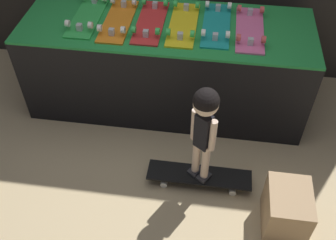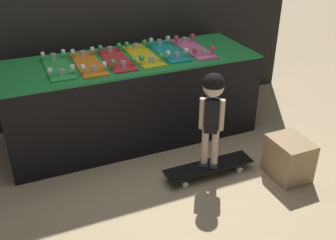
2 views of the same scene
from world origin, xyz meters
name	(u,v)px [view 1 (image 1 of 2)]	position (x,y,z in m)	size (l,w,h in m)	color
ground_plane	(159,140)	(0.00, 0.00, 0.00)	(16.00, 16.00, 0.00)	tan
display_rack	(167,65)	(0.00, 0.50, 0.40)	(2.31, 0.82, 0.80)	black
skateboard_green_on_rack	(88,15)	(-0.64, 0.52, 0.81)	(0.21, 0.63, 0.09)	green
skateboard_orange_on_rack	(118,20)	(-0.38, 0.49, 0.81)	(0.21, 0.63, 0.09)	orange
skateboard_red_on_rack	(151,21)	(-0.13, 0.50, 0.81)	(0.21, 0.63, 0.09)	red
skateboard_yellow_on_rack	(183,23)	(0.13, 0.51, 0.81)	(0.21, 0.63, 0.09)	yellow
skateboard_teal_on_rack	(216,24)	(0.38, 0.53, 0.81)	(0.21, 0.63, 0.09)	teal
skateboard_pink_on_rack	(250,28)	(0.64, 0.51, 0.81)	(0.21, 0.63, 0.09)	pink
skateboard_on_floor	(199,176)	(0.37, -0.38, 0.07)	(0.78, 0.19, 0.09)	black
child	(204,120)	(0.37, -0.38, 0.67)	(0.19, 0.17, 0.83)	#2D2D33
storage_box	(286,210)	(0.97, -0.65, 0.17)	(0.28, 0.35, 0.34)	tan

